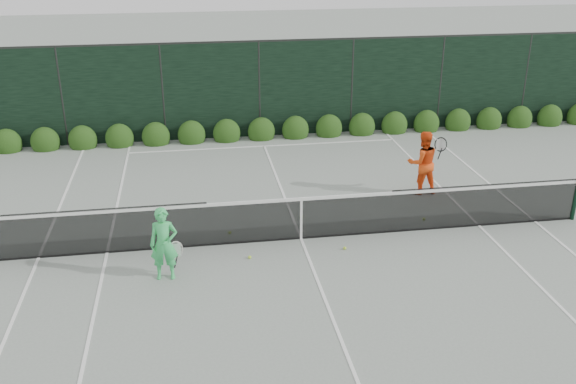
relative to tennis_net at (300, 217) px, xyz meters
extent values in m
plane|color=gray|center=(0.02, 0.00, -0.53)|extent=(80.00, 80.00, 0.00)
cylinder|color=black|center=(6.42, 0.00, 0.00)|extent=(0.10, 0.10, 1.07)
cube|color=black|center=(-4.18, 0.00, -0.02)|extent=(4.40, 0.01, 1.02)
cube|color=black|center=(0.02, 0.00, -0.05)|extent=(4.00, 0.01, 0.96)
cube|color=black|center=(4.22, 0.00, -0.02)|extent=(4.40, 0.01, 1.02)
cube|color=white|center=(0.02, 0.00, 0.41)|extent=(12.80, 0.03, 0.07)
cube|color=black|center=(0.02, 0.00, -0.51)|extent=(12.80, 0.02, 0.04)
cube|color=white|center=(0.02, 0.00, -0.07)|extent=(0.05, 0.03, 0.91)
imported|color=#3AC865|center=(-2.85, -1.21, 0.20)|extent=(0.55, 0.37, 1.46)
torus|color=beige|center=(-2.65, -1.11, 0.00)|extent=(0.30, 0.09, 0.30)
cylinder|color=black|center=(-2.65, -1.11, -0.24)|extent=(0.10, 0.03, 0.30)
imported|color=#F24B14|center=(3.49, 2.09, 0.28)|extent=(0.80, 0.63, 1.63)
torus|color=black|center=(3.84, 1.89, 0.81)|extent=(0.29, 0.13, 0.30)
cylinder|color=black|center=(3.84, 1.89, 0.57)|extent=(0.10, 0.03, 0.30)
cube|color=white|center=(-5.46, 0.00, -0.53)|extent=(0.06, 23.77, 0.01)
cube|color=white|center=(5.51, 0.00, -0.53)|extent=(0.06, 23.77, 0.01)
cube|color=white|center=(-4.09, 0.00, -0.53)|extent=(0.06, 23.77, 0.01)
cube|color=white|center=(4.14, 0.00, -0.53)|extent=(0.06, 23.77, 0.01)
cube|color=white|center=(0.02, 11.88, -0.53)|extent=(11.03, 0.06, 0.01)
cube|color=white|center=(0.02, 6.40, -0.53)|extent=(8.23, 0.06, 0.01)
cube|color=white|center=(0.02, 0.00, -0.53)|extent=(0.06, 12.80, 0.01)
cube|color=black|center=(0.02, 7.50, 0.97)|extent=(32.00, 0.06, 3.00)
cube|color=#262826|center=(0.02, 7.50, 2.50)|extent=(32.00, 0.06, 0.06)
cylinder|color=#262826|center=(-5.98, 7.50, 0.97)|extent=(0.08, 0.08, 3.00)
cylinder|color=#262826|center=(-2.98, 7.50, 0.97)|extent=(0.08, 0.08, 3.00)
cylinder|color=#262826|center=(0.02, 7.50, 0.97)|extent=(0.08, 0.08, 3.00)
cylinder|color=#262826|center=(3.02, 7.50, 0.97)|extent=(0.08, 0.08, 3.00)
cylinder|color=#262826|center=(6.02, 7.50, 0.97)|extent=(0.08, 0.08, 3.00)
cylinder|color=#262826|center=(9.02, 7.50, 0.97)|extent=(0.08, 0.08, 3.00)
ellipsoid|color=#17360E|center=(-7.68, 7.15, -0.30)|extent=(0.86, 0.65, 0.94)
ellipsoid|color=#17360E|center=(-6.58, 7.15, -0.30)|extent=(0.86, 0.65, 0.94)
ellipsoid|color=#17360E|center=(-5.48, 7.15, -0.30)|extent=(0.86, 0.65, 0.94)
ellipsoid|color=#17360E|center=(-4.38, 7.15, -0.30)|extent=(0.86, 0.65, 0.94)
ellipsoid|color=#17360E|center=(-3.28, 7.15, -0.30)|extent=(0.86, 0.65, 0.94)
ellipsoid|color=#17360E|center=(-2.18, 7.15, -0.30)|extent=(0.86, 0.65, 0.94)
ellipsoid|color=#17360E|center=(-1.08, 7.15, -0.30)|extent=(0.86, 0.65, 0.94)
ellipsoid|color=#17360E|center=(0.02, 7.15, -0.30)|extent=(0.86, 0.65, 0.94)
ellipsoid|color=#17360E|center=(1.12, 7.15, -0.30)|extent=(0.86, 0.65, 0.94)
ellipsoid|color=#17360E|center=(2.22, 7.15, -0.30)|extent=(0.86, 0.65, 0.94)
ellipsoid|color=#17360E|center=(3.32, 7.15, -0.30)|extent=(0.86, 0.65, 0.94)
ellipsoid|color=#17360E|center=(4.42, 7.15, -0.30)|extent=(0.86, 0.65, 0.94)
ellipsoid|color=#17360E|center=(5.52, 7.15, -0.30)|extent=(0.86, 0.65, 0.94)
ellipsoid|color=#17360E|center=(6.62, 7.15, -0.30)|extent=(0.86, 0.65, 0.94)
ellipsoid|color=#17360E|center=(7.72, 7.15, -0.30)|extent=(0.86, 0.65, 0.94)
ellipsoid|color=#17360E|center=(8.82, 7.15, -0.30)|extent=(0.86, 0.65, 0.94)
ellipsoid|color=#17360E|center=(9.92, 7.15, -0.30)|extent=(0.86, 0.65, 0.94)
sphere|color=#B8E031|center=(-1.49, 0.48, -0.50)|extent=(0.07, 0.07, 0.07)
sphere|color=#B8E031|center=(0.85, -0.63, -0.50)|extent=(0.07, 0.07, 0.07)
sphere|color=#B8E031|center=(0.23, 1.07, -0.50)|extent=(0.07, 0.07, 0.07)
sphere|color=#B8E031|center=(3.00, 0.48, -0.50)|extent=(0.07, 0.07, 0.07)
sphere|color=#B8E031|center=(-1.17, -0.71, -0.50)|extent=(0.07, 0.07, 0.07)
camera|label=1|loc=(-2.24, -12.29, 5.80)|focal=40.00mm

